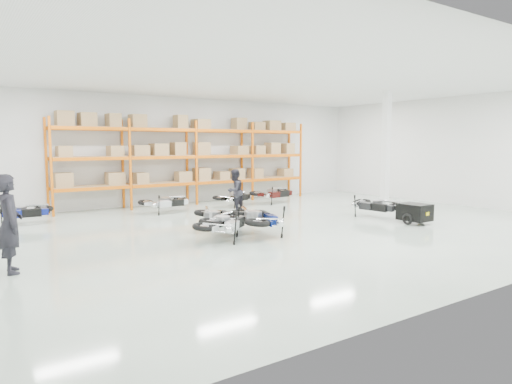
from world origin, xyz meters
TOP-DOWN VIEW (x-y plane):
  - room at (0.00, 0.00)m, footprint 18.00×18.00m
  - pallet_rack at (-0.00, 6.45)m, footprint 11.28×0.98m
  - structural_column at (5.20, 0.50)m, footprint 0.25×0.25m
  - moto_blue_centre at (-1.50, -0.72)m, footprint 1.58×2.21m
  - moto_silver_left at (-2.58, -0.73)m, footprint 2.01×1.83m
  - moto_black_far_left at (-2.40, 0.04)m, footprint 1.62×2.15m
  - moto_touring_right at (3.63, -0.44)m, footprint 1.02×1.84m
  - trailer at (3.63, -2.04)m, footprint 0.81×1.53m
  - moto_back_a at (-6.80, 4.79)m, footprint 1.80×1.02m
  - moto_back_b at (-1.98, 4.59)m, footprint 1.68×0.85m
  - moto_back_c at (0.99, 4.66)m, footprint 1.75×1.22m
  - moto_back_d at (2.94, 4.61)m, footprint 1.86×1.03m
  - person_left at (-7.63, -1.09)m, footprint 0.48×0.72m
  - person_back at (0.20, 3.29)m, footprint 0.97×0.89m

SIDE VIEW (x-z plane):
  - trailer at x=3.63m, z-range 0.05..0.69m
  - moto_back_c at x=0.99m, z-range -0.03..1.00m
  - moto_back_b at x=-1.98m, z-range -0.03..1.05m
  - moto_back_a at x=-6.80m, z-range -0.03..1.09m
  - moto_touring_right at x=3.63m, z-range -0.03..1.12m
  - moto_back_d at x=2.94m, z-range -0.03..1.13m
  - moto_silver_left at x=-2.58m, z-range -0.03..1.15m
  - moto_black_far_left at x=-2.40m, z-range -0.04..1.22m
  - moto_blue_centre at x=-1.50m, z-range -0.04..1.26m
  - person_back at x=0.20m, z-range 0.00..1.61m
  - person_left at x=-7.63m, z-range 0.00..1.96m
  - room at x=0.00m, z-range -6.75..11.25m
  - structural_column at x=5.20m, z-range 0.00..4.50m
  - pallet_rack at x=0.00m, z-range 0.45..4.07m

